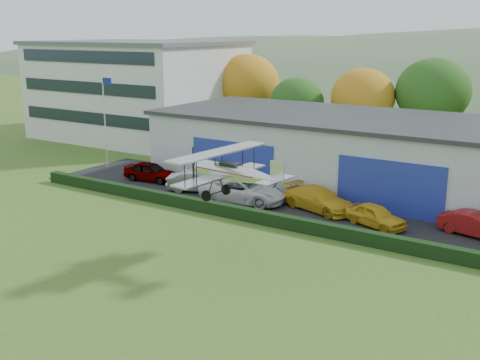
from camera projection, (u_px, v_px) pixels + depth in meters
The scene contains 14 objects.
ground at pixel (67, 343), 22.37m from camera, with size 300.00×300.00×0.00m, color #43621F.
apron at pixel (353, 214), 37.89m from camera, with size 48.00×9.00×0.05m, color black.
hedge at pixel (321, 229), 33.89m from camera, with size 46.00×0.60×0.80m, color black.
hangar at pixel (418, 158), 41.86m from camera, with size 40.60×12.60×5.30m.
office_block at pixel (138, 89), 64.24m from camera, with size 20.60×15.60×10.40m.
flagpole at pixel (105, 112), 49.51m from camera, with size 1.05×0.10×8.00m.
tree_belt at pixel (416, 97), 53.59m from camera, with size 75.70×13.22×10.12m.
car_0 at pixel (151, 172), 45.89m from camera, with size 1.74×4.34×1.48m, color gray.
car_1 at pixel (200, 181), 42.85m from camera, with size 1.66×4.76×1.57m, color silver.
car_2 at pixel (243, 191), 40.15m from camera, with size 2.74×5.95×1.65m, color silver.
car_3 at pixel (319, 199), 38.40m from camera, with size 2.11×5.18×1.50m, color gold.
car_4 at pixel (376, 216), 35.27m from camera, with size 1.59×3.95×1.34m, color gold.
car_5 at pixel (476, 225), 33.59m from camera, with size 1.45×4.16×1.37m, color maroon.
biplane at pixel (231, 171), 29.37m from camera, with size 5.82×6.69×2.49m.
Camera 1 is at (16.44, -13.33, 11.60)m, focal length 43.87 mm.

